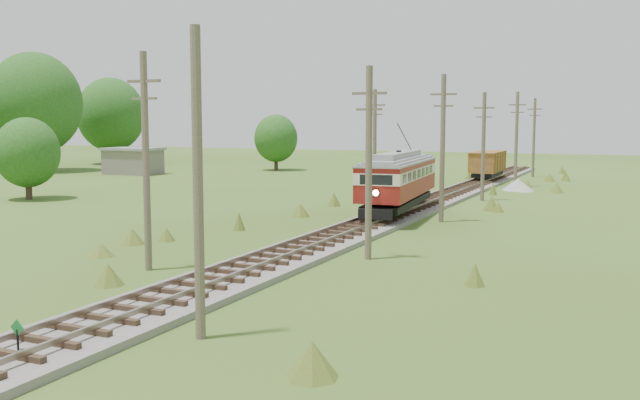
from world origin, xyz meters
The scene contains 18 objects.
railbed_main centered at (0.00, 34.00, 0.19)m, with size 3.60×96.00×0.57m.
switch_marker centered at (-0.20, 1.50, 0.63)m, with size 0.45×0.06×1.08m.
streetcar centered at (0.00, 32.25, 2.58)m, with size 4.01×12.18×5.51m.
gondola centered at (0.00, 60.99, 1.95)m, with size 2.66×7.78×2.57m.
gravel_pile centered at (4.30, 53.40, 0.50)m, with size 2.93×3.10×1.06m.
utility_pole_r_1 centered at (3.10, 5.00, 4.40)m, with size 0.30×0.30×8.80m.
utility_pole_r_2 centered at (3.30, 18.00, 4.42)m, with size 1.60×0.30×8.60m.
utility_pole_r_3 centered at (3.20, 31.00, 4.63)m, with size 1.60×0.30×9.00m.
utility_pole_r_4 centered at (3.00, 44.00, 4.32)m, with size 1.60×0.30×8.40m.
utility_pole_r_5 centered at (3.40, 57.00, 4.58)m, with size 1.60×0.30×8.90m.
utility_pole_r_6 centered at (3.20, 70.00, 4.47)m, with size 1.60×0.30×8.70m.
utility_pole_l_a centered at (-4.20, 12.00, 4.63)m, with size 1.60×0.30×9.00m.
utility_pole_l_b centered at (-4.50, 40.00, 4.42)m, with size 1.60×0.30×8.60m.
tree_left_4 centered at (-54.00, 54.00, 8.37)m, with size 11.34×11.34×14.61m.
tree_left_5 centered at (-56.00, 70.00, 7.12)m, with size 9.66×9.66×12.44m.
tree_mid_a centered at (-28.00, 68.00, 4.02)m, with size 5.46×5.46×7.03m.
tree_mid_c centered at (-30.00, 30.00, 3.71)m, with size 5.04×5.04×6.49m.
shed centered at (-40.00, 55.00, 1.57)m, with size 6.40×4.40×3.10m.
Camera 1 is at (14.43, -11.61, 6.19)m, focal length 40.00 mm.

